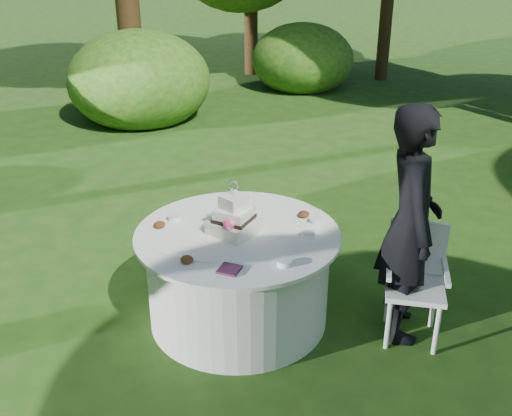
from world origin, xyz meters
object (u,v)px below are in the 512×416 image
at_px(chair, 416,273).
at_px(guest, 410,225).
at_px(cake, 234,219).
at_px(napkins, 229,269).
at_px(table, 238,276).

bearing_deg(chair, guest, 174.75).
bearing_deg(cake, guest, 15.44).
height_order(napkins, guest, guest).
distance_m(cake, chair, 1.41).
bearing_deg(cake, chair, 14.21).
xyz_separation_m(table, chair, (1.30, 0.33, 0.13)).
distance_m(napkins, chair, 1.44).
xyz_separation_m(napkins, chair, (1.13, 0.86, -0.26)).
bearing_deg(chair, napkins, -142.91).
bearing_deg(cake, napkins, -69.75).
height_order(guest, cake, guest).
bearing_deg(guest, table, 85.18).
xyz_separation_m(cake, chair, (1.32, 0.34, -0.37)).
distance_m(napkins, table, 0.68).
height_order(guest, table, guest).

